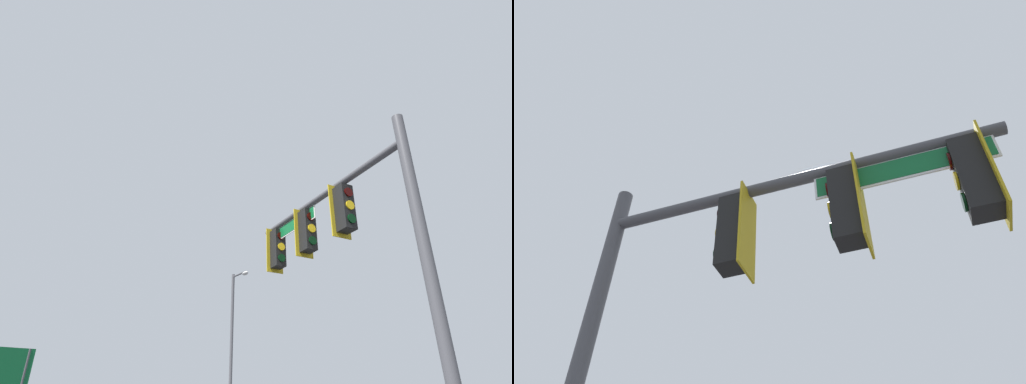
{
  "view_description": "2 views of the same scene",
  "coord_description": "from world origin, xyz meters",
  "views": [
    {
      "loc": [
        -11.18,
        -1.79,
        1.7
      ],
      "look_at": [
        -2.23,
        -6.55,
        7.15
      ],
      "focal_mm": 28.0,
      "sensor_mm": 36.0,
      "label": 1
    },
    {
      "loc": [
        -2.77,
        -11.99,
        1.63
      ],
      "look_at": [
        -4.17,
        -8.09,
        5.56
      ],
      "focal_mm": 35.0,
      "sensor_mm": 36.0,
      "label": 2
    }
  ],
  "objects": [
    {
      "name": "signal_pole_near",
      "position": [
        -4.65,
        -7.41,
        5.03
      ],
      "size": [
        5.54,
        0.53,
        6.94
      ],
      "color": "#47474C",
      "rests_on": "ground_plane"
    }
  ]
}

